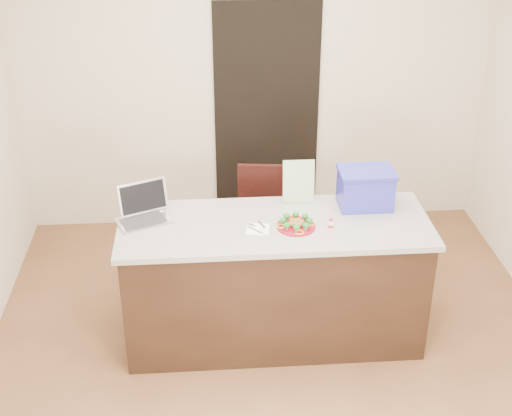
{
  "coord_description": "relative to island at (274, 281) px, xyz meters",
  "views": [
    {
      "loc": [
        -0.43,
        -3.81,
        3.22
      ],
      "look_at": [
        -0.13,
        0.2,
        1.06
      ],
      "focal_mm": 50.0,
      "sensor_mm": 36.0,
      "label": 1
    }
  ],
  "objects": [
    {
      "name": "leaflet",
      "position": [
        0.19,
        0.29,
        0.61
      ],
      "size": [
        0.22,
        0.05,
        0.31
      ],
      "primitive_type": "cube",
      "rotation": [
        -0.14,
        0.0,
        -0.01
      ],
      "color": "silver",
      "rests_on": "island"
    },
    {
      "name": "knife",
      "position": [
        -0.09,
        -0.09,
        0.47
      ],
      "size": [
        0.05,
        0.18,
        0.01
      ],
      "rotation": [
        0.0,
        0.0,
        0.35
      ],
      "color": "white",
      "rests_on": "napkin"
    },
    {
      "name": "napkin",
      "position": [
        -0.12,
        -0.08,
        0.46
      ],
      "size": [
        0.16,
        0.16,
        0.01
      ],
      "primitive_type": "cube",
      "rotation": [
        0.0,
        0.0,
        -0.15
      ],
      "color": "white",
      "rests_on": "island"
    },
    {
      "name": "room_shell",
      "position": [
        0.0,
        -0.25,
        1.16
      ],
      "size": [
        4.0,
        4.0,
        4.0
      ],
      "color": "white",
      "rests_on": "ground"
    },
    {
      "name": "yogurt_bottle",
      "position": [
        0.35,
        -0.11,
        0.49
      ],
      "size": [
        0.03,
        0.03,
        0.07
      ],
      "rotation": [
        0.0,
        0.0,
        0.24
      ],
      "color": "beige",
      "rests_on": "island"
    },
    {
      "name": "fork",
      "position": [
        -0.14,
        -0.07,
        0.47
      ],
      "size": [
        0.09,
        0.15,
        0.0
      ],
      "rotation": [
        0.0,
        0.0,
        0.72
      ],
      "color": "silver",
      "rests_on": "napkin"
    },
    {
      "name": "island",
      "position": [
        0.0,
        0.0,
        0.0
      ],
      "size": [
        2.06,
        0.76,
        0.92
      ],
      "color": "black",
      "rests_on": "ground"
    },
    {
      "name": "doorway",
      "position": [
        0.1,
        1.73,
        0.54
      ],
      "size": [
        0.9,
        0.02,
        2.0
      ],
      "primitive_type": "cube",
      "color": "black",
      "rests_on": "ground"
    },
    {
      "name": "laptop",
      "position": [
        -0.86,
        0.14,
        0.52
      ],
      "size": [
        0.4,
        0.38,
        0.24
      ],
      "rotation": [
        0.0,
        0.0,
        0.41
      ],
      "color": "#B2B1B6",
      "rests_on": "island"
    },
    {
      "name": "broccoli",
      "position": [
        0.13,
        -0.07,
        0.51
      ],
      "size": [
        0.22,
        0.22,
        0.04
      ],
      "color": "#15511C",
      "rests_on": "plate"
    },
    {
      "name": "pepper_rings",
      "position": [
        0.13,
        -0.07,
        0.48
      ],
      "size": [
        0.26,
        0.26,
        0.01
      ],
      "color": "gold",
      "rests_on": "plate"
    },
    {
      "name": "meatballs",
      "position": [
        0.13,
        -0.07,
        0.49
      ],
      "size": [
        0.1,
        0.1,
        0.04
      ],
      "color": "brown",
      "rests_on": "plate"
    },
    {
      "name": "plate",
      "position": [
        0.13,
        -0.07,
        0.47
      ],
      "size": [
        0.25,
        0.25,
        0.02
      ],
      "rotation": [
        0.0,
        0.0,
        0.18
      ],
      "color": "maroon",
      "rests_on": "island"
    },
    {
      "name": "chair",
      "position": [
        0.0,
        0.84,
        0.05
      ],
      "size": [
        0.45,
        0.45,
        0.91
      ],
      "rotation": [
        0.0,
        0.0,
        -0.13
      ],
      "color": "black",
      "rests_on": "ground"
    },
    {
      "name": "ground",
      "position": [
        0.0,
        -0.25,
        -0.46
      ],
      "size": [
        4.0,
        4.0,
        0.0
      ],
      "primitive_type": "plane",
      "color": "brown",
      "rests_on": "ground"
    },
    {
      "name": "blue_box",
      "position": [
        0.64,
        0.2,
        0.59
      ],
      "size": [
        0.37,
        0.27,
        0.27
      ],
      "rotation": [
        0.0,
        0.0,
        -0.0
      ],
      "color": "#2C2C9E",
      "rests_on": "island"
    }
  ]
}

